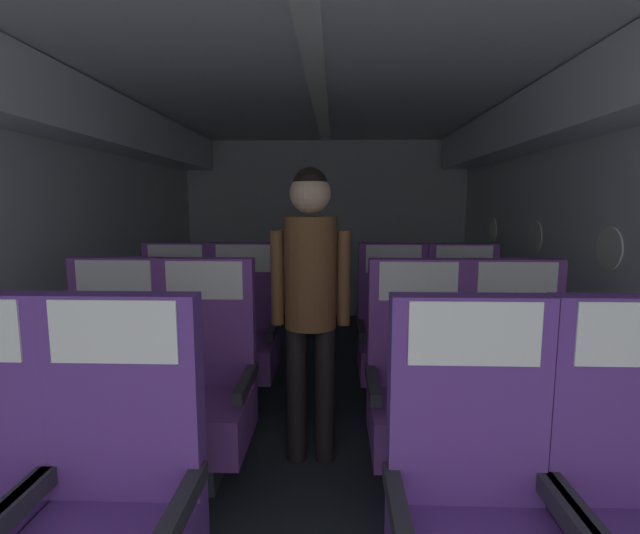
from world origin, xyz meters
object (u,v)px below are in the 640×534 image
at_px(seat_c_right_window, 394,338).
at_px(seat_b_left_window, 111,388).
at_px(seat_a_left_aisle, 109,519).
at_px(seat_b_right_window, 419,393).
at_px(seat_a_right_window, 476,524).
at_px(seat_b_right_aisle, 518,394).
at_px(seat_c_left_window, 174,336).
at_px(flight_attendant, 310,284).
at_px(seat_c_right_aisle, 465,339).
at_px(seat_b_left_aisle, 203,391).
at_px(seat_c_left_aisle, 242,336).

bearing_deg(seat_c_right_window, seat_b_left_window, -148.52).
distance_m(seat_a_left_aisle, seat_b_right_window, 1.48).
relative_size(seat_a_right_window, seat_b_right_aisle, 1.00).
bearing_deg(seat_c_left_window, seat_b_left_window, -89.51).
height_order(seat_c_right_window, flight_attendant, flight_attendant).
bearing_deg(seat_c_right_aisle, seat_c_right_window, 177.82).
height_order(seat_b_left_aisle, seat_c_right_aisle, same).
bearing_deg(seat_c_left_aisle, seat_b_right_aisle, -31.20).
relative_size(seat_b_left_window, seat_c_left_window, 1.00).
bearing_deg(seat_a_right_window, seat_b_left_window, 148.35).
bearing_deg(seat_c_left_aisle, seat_c_left_window, -178.97).
height_order(seat_b_left_window, seat_c_left_aisle, same).
relative_size(seat_a_left_aisle, flight_attendant, 0.71).
distance_m(seat_b_left_aisle, seat_c_left_window, 1.10).
bearing_deg(seat_b_right_window, seat_c_right_aisle, 62.82).
xyz_separation_m(seat_c_left_window, seat_c_right_aisle, (2.10, -0.01, 0.00)).
height_order(seat_a_right_window, seat_b_right_window, same).
height_order(seat_a_left_aisle, seat_c_right_window, same).
bearing_deg(flight_attendant, seat_b_left_aisle, 26.22).
relative_size(seat_b_left_aisle, flight_attendant, 0.71).
bearing_deg(seat_b_left_window, seat_b_left_aisle, -2.34).
relative_size(seat_c_left_aisle, seat_c_right_window, 1.00).
height_order(seat_b_right_window, seat_c_left_window, same).
bearing_deg(seat_a_right_window, seat_b_right_window, 89.94).
bearing_deg(seat_c_left_aisle, flight_attendant, -55.02).
xyz_separation_m(seat_b_right_aisle, seat_b_right_window, (-0.50, -0.01, 0.00)).
bearing_deg(seat_b_right_aisle, seat_c_right_aisle, 90.40).
relative_size(seat_b_right_window, seat_c_right_window, 1.00).
bearing_deg(seat_c_left_window, seat_c_right_window, 0.47).
bearing_deg(seat_b_right_aisle, seat_b_left_window, 179.91).
xyz_separation_m(seat_b_left_window, seat_c_right_window, (1.59, 0.97, 0.00)).
xyz_separation_m(seat_b_left_aisle, seat_c_right_window, (1.10, 0.99, 0.00)).
xyz_separation_m(seat_c_left_aisle, flight_attendant, (0.54, -0.77, 0.52)).
bearing_deg(seat_c_right_aisle, seat_a_left_aisle, -129.45).
xyz_separation_m(seat_a_left_aisle, seat_c_right_window, (1.10, 1.97, 0.00)).
distance_m(seat_a_right_window, seat_c_left_window, 2.51).
bearing_deg(seat_b_left_aisle, seat_b_right_window, 0.34).
relative_size(seat_b_right_aisle, seat_c_right_aisle, 1.00).
bearing_deg(seat_c_left_aisle, seat_b_right_window, -41.71).
bearing_deg(flight_attendant, seat_a_left_aisle, 70.03).
relative_size(seat_b_right_aisle, seat_b_right_window, 1.00).
bearing_deg(seat_b_right_window, seat_c_left_window, 148.73).
bearing_deg(seat_b_left_window, seat_c_left_window, 90.49).
xyz_separation_m(seat_c_right_aisle, flight_attendant, (-1.06, -0.76, 0.52)).
height_order(seat_b_right_aisle, seat_c_left_aisle, same).
height_order(seat_b_left_window, seat_c_right_window, same).
bearing_deg(seat_a_left_aisle, seat_a_right_window, 0.84).
relative_size(seat_a_right_window, seat_b_left_window, 1.00).
bearing_deg(seat_b_left_window, seat_b_right_window, -0.48).
height_order(seat_a_right_window, seat_c_right_aisle, same).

